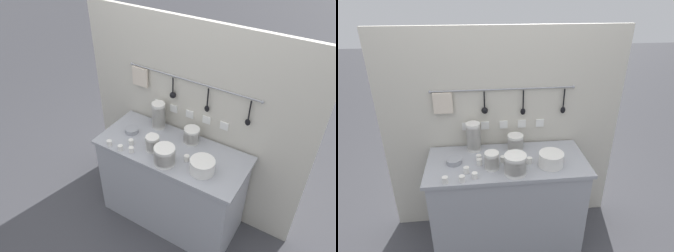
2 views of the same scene
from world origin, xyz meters
The scene contains 17 objects.
ground_plane centered at (0.00, 0.00, 0.00)m, with size 20.00×20.00×0.00m, color #424247.
counter centered at (0.00, 0.00, 0.43)m, with size 1.30×0.56×0.86m.
back_wall centered at (0.00, 0.32, 0.94)m, with size 2.10×0.09×1.87m.
bowl_stack_nested_right centered at (0.09, 0.17, 0.93)m, with size 0.14×0.14×0.14m.
bowl_stack_wide_centre centered at (-0.27, 0.20, 0.99)m, with size 0.12×0.12×0.25m.
bowl_stack_tall_left centered at (-0.13, -0.09, 0.93)m, with size 0.11×0.11×0.14m.
bowl_stack_short_front centered at (0.04, -0.18, 0.94)m, with size 0.17×0.17×0.16m.
plate_stack centered at (0.33, -0.10, 0.91)m, with size 0.20×0.20×0.11m.
steel_mixing_bowl centered at (-0.43, 0.01, 0.88)m, with size 0.12×0.12×0.04m.
cup_front_left centered at (-0.36, -0.24, 0.88)m, with size 0.04×0.04×0.05m.
cup_by_caddy centered at (-0.04, -0.01, 0.88)m, with size 0.04×0.04×0.05m.
cup_centre centered at (-0.23, 0.03, 0.88)m, with size 0.04×0.04×0.05m.
cup_mid_row centered at (-0.23, -0.03, 0.88)m, with size 0.04×0.04×0.05m.
cup_back_right centered at (-0.33, -0.13, 0.88)m, with size 0.04×0.04×0.05m.
cup_beside_plates centered at (-0.48, -0.24, 0.88)m, with size 0.04×0.04×0.05m.
cup_front_right centered at (-0.26, -0.21, 0.88)m, with size 0.04×0.04×0.05m.
cup_edge_near centered at (0.17, -0.06, 0.88)m, with size 0.04×0.04×0.05m.
Camera 2 is at (-0.22, -1.91, 2.11)m, focal length 30.00 mm.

